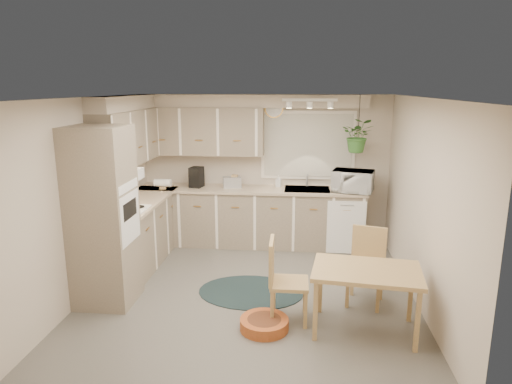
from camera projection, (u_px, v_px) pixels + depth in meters
floor at (251, 293)px, 5.71m from camera, size 4.20×4.20×0.00m
ceiling at (250, 98)px, 5.17m from camera, size 4.20×4.20×0.00m
wall_back at (264, 169)px, 7.47m from camera, size 4.00×0.04×2.40m
wall_front at (219, 269)px, 3.40m from camera, size 4.00×0.04×2.40m
wall_left at (90, 196)px, 5.63m from camera, size 0.04×4.20×2.40m
wall_right at (423, 204)px, 5.25m from camera, size 0.04×4.20×2.40m
base_cab_left at (141, 233)px, 6.62m from camera, size 0.60×1.85×0.90m
base_cab_back at (250, 218)px, 7.37m from camera, size 3.60×0.60×0.90m
counter_left at (140, 201)px, 6.51m from camera, size 0.64×1.89×0.04m
counter_back at (250, 189)px, 7.26m from camera, size 3.64×0.64×0.04m
oven_stack at (103, 217)px, 5.27m from camera, size 0.65×0.65×2.10m
wall_oven_face at (130, 218)px, 5.24m from camera, size 0.02×0.56×0.58m
upper_cab_left at (130, 137)px, 6.44m from camera, size 0.35×2.00×0.75m
upper_cab_back at (201, 131)px, 7.26m from camera, size 2.00×0.35×0.75m
soffit_left at (126, 103)px, 6.34m from camera, size 0.30×2.00×0.20m
soffit_back at (251, 101)px, 7.10m from camera, size 3.60×0.30×0.20m
cooktop at (125, 210)px, 5.95m from camera, size 0.52×0.58×0.02m
range_hood at (121, 176)px, 5.85m from camera, size 0.40×0.60×0.14m
window_blinds at (308, 145)px, 7.29m from camera, size 1.40×0.02×1.00m
window_frame at (308, 145)px, 7.30m from camera, size 1.50×0.02×1.10m
sink at (307, 192)px, 7.19m from camera, size 0.70×0.48×0.10m
dishwasher_front at (346, 228)px, 6.94m from camera, size 0.58×0.02×0.83m
track_light_bar at (310, 100)px, 6.62m from camera, size 0.80×0.04×0.04m
wall_clock at (274, 108)px, 7.21m from camera, size 0.30×0.03×0.30m
dining_table at (365, 300)px, 4.77m from camera, size 1.18×0.86×0.69m
chair_left at (289, 281)px, 4.96m from camera, size 0.44×0.44×0.92m
chair_back at (366, 268)px, 5.34m from camera, size 0.52×0.52×0.90m
braided_rug at (251, 292)px, 5.73m from camera, size 1.36×1.04×0.01m
pet_bed at (264, 324)px, 4.85m from camera, size 0.65×0.65×0.12m
microwave at (353, 179)px, 6.97m from camera, size 0.67×0.48×0.41m
soap_bottle at (278, 184)px, 7.36m from camera, size 0.11×0.20×0.08m
hanging_plant at (358, 139)px, 6.82m from camera, size 0.55×0.59×0.40m
coffee_maker at (197, 177)px, 7.31m from camera, size 0.22×0.25×0.32m
toaster at (232, 182)px, 7.29m from camera, size 0.31×0.23×0.17m
knife_block at (235, 181)px, 7.31m from camera, size 0.10×0.10×0.20m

